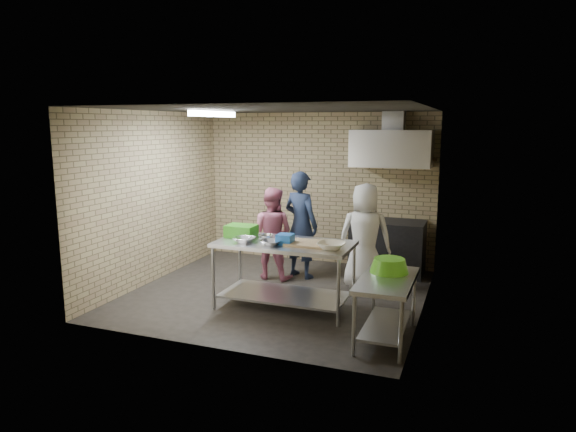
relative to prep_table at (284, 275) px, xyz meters
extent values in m
plane|color=black|center=(-0.31, 0.50, -0.46)|extent=(4.20, 4.20, 0.00)
plane|color=black|center=(-0.31, 0.50, 2.24)|extent=(4.20, 4.20, 0.00)
cube|color=tan|center=(-0.31, 2.50, 0.89)|extent=(4.20, 0.06, 2.70)
cube|color=tan|center=(-0.31, -1.50, 0.89)|extent=(4.20, 0.06, 2.70)
cube|color=tan|center=(-2.41, 0.50, 0.89)|extent=(0.06, 4.00, 2.70)
cube|color=tan|center=(1.79, 0.50, 0.89)|extent=(0.06, 4.00, 2.70)
cube|color=silver|center=(0.00, 0.00, 0.00)|extent=(1.84, 0.92, 0.92)
cube|color=silver|center=(1.49, -0.60, -0.09)|extent=(0.60, 1.20, 0.75)
cube|color=black|center=(1.04, 2.15, -0.01)|extent=(1.20, 0.70, 0.90)
cube|color=silver|center=(1.04, 2.20, 1.64)|extent=(1.30, 0.60, 0.60)
cube|color=#A5A8AD|center=(1.04, 2.35, 2.09)|extent=(0.35, 0.30, 0.30)
cube|color=#3F2B19|center=(1.34, 2.39, 1.46)|extent=(0.80, 0.20, 0.04)
cube|color=white|center=(-1.31, 0.50, 2.18)|extent=(0.10, 1.25, 0.08)
cube|color=#30941B|center=(-0.70, 0.12, 0.54)|extent=(0.41, 0.31, 0.16)
cube|color=blue|center=(0.05, -0.10, 0.53)|extent=(0.20, 0.20, 0.13)
cube|color=tan|center=(0.35, -0.02, 0.48)|extent=(0.56, 0.43, 0.03)
imported|color=silver|center=(-0.50, -0.20, 0.50)|extent=(0.29, 0.29, 0.07)
imported|color=silver|center=(-0.30, 0.05, 0.50)|extent=(0.22, 0.22, 0.07)
imported|color=#AAABB0|center=(-0.10, -0.22, 0.49)|extent=(0.27, 0.27, 0.07)
imported|color=beige|center=(0.70, -0.15, 0.50)|extent=(0.36, 0.36, 0.09)
cylinder|color=#B22619|center=(1.09, 2.39, 1.57)|extent=(0.07, 0.07, 0.18)
cylinder|color=green|center=(1.49, 2.39, 1.55)|extent=(0.06, 0.06, 0.15)
imported|color=#141A32|center=(-0.27, 1.46, 0.41)|extent=(0.74, 0.61, 1.75)
imported|color=#C06682|center=(-0.68, 1.22, 0.29)|extent=(0.74, 0.58, 1.50)
imported|color=silver|center=(0.85, 1.21, 0.35)|extent=(0.87, 0.64, 1.63)
camera|label=1|loc=(2.40, -6.29, 2.03)|focal=31.91mm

